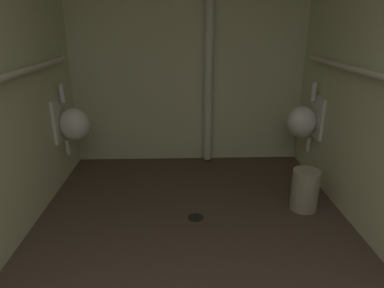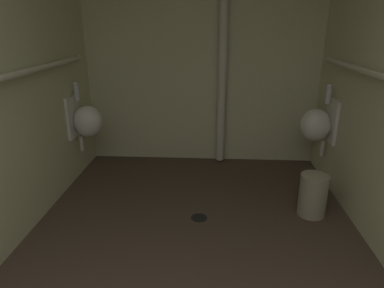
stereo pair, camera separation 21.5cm
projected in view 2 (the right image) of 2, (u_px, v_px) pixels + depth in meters
floor at (192, 264)px, 2.49m from camera, size 2.82×4.01×0.08m
wall_back at (202, 47)px, 3.88m from camera, size 2.82×0.06×2.69m
urinal_left_mid at (86, 121)px, 3.60m from camera, size 0.32×0.30×0.76m
urinal_right_mid at (318, 124)px, 3.48m from camera, size 0.32×0.30×0.76m
standpipe_back_wall at (223, 48)px, 3.76m from camera, size 0.10×0.10×2.64m
floor_drain at (199, 218)px, 3.00m from camera, size 0.14×0.14×0.01m
waste_bin at (313, 195)px, 3.00m from camera, size 0.24×0.24×0.38m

